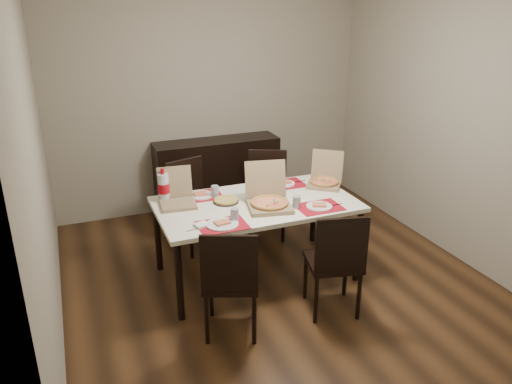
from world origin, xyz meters
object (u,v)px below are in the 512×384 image
at_px(dining_table, 256,209).
at_px(chair_near_right, 336,259).
at_px(chair_near_left, 231,278).
at_px(dip_bowl, 258,190).
at_px(sideboard, 217,176).
at_px(soda_bottle, 164,187).
at_px(chair_far_right, 267,189).
at_px(pizza_box_center, 269,201).
at_px(chair_far_left, 192,200).

bearing_deg(dining_table, chair_near_right, -66.09).
height_order(chair_near_left, dip_bowl, chair_near_left).
bearing_deg(dip_bowl, sideboard, 89.14).
relative_size(dip_bowl, soda_bottle, 0.37).
bearing_deg(chair_far_right, chair_near_left, -121.25).
bearing_deg(chair_near_right, sideboard, 95.31).
bearing_deg(dip_bowl, soda_bottle, 173.23).
height_order(chair_far_right, dip_bowl, chair_far_right).
height_order(dining_table, soda_bottle, soda_bottle).
bearing_deg(dining_table, soda_bottle, 156.12).
xyz_separation_m(chair_near_right, pizza_box_center, (-0.30, 0.69, 0.30)).
bearing_deg(chair_far_left, sideboard, 56.45).
relative_size(dining_table, chair_near_right, 1.94).
height_order(chair_near_right, pizza_box_center, pizza_box_center).
bearing_deg(pizza_box_center, chair_far_left, 115.54).
xyz_separation_m(dining_table, dip_bowl, (0.12, 0.23, 0.08)).
distance_m(sideboard, chair_far_left, 0.97).
bearing_deg(sideboard, chair_far_left, -123.55).
bearing_deg(chair_far_right, pizza_box_center, -112.22).
distance_m(chair_far_left, chair_far_right, 0.86).
relative_size(sideboard, chair_near_right, 1.61).
relative_size(chair_far_left, soda_bottle, 2.99).
relative_size(sideboard, dining_table, 0.83).
distance_m(chair_near_left, soda_bottle, 1.21).
height_order(sideboard, pizza_box_center, pizza_box_center).
distance_m(dining_table, soda_bottle, 0.86).
relative_size(chair_near_left, chair_far_right, 1.00).
bearing_deg(sideboard, dip_bowl, -90.86).
height_order(dining_table, chair_far_right, chair_far_right).
distance_m(chair_near_left, chair_far_right, 1.89).
height_order(sideboard, chair_near_right, chair_near_right).
bearing_deg(soda_bottle, chair_near_right, -45.83).
relative_size(chair_far_left, pizza_box_center, 1.95).
relative_size(chair_far_right, dip_bowl, 8.10).
xyz_separation_m(chair_far_right, dip_bowl, (-0.34, -0.60, 0.25)).
bearing_deg(chair_far_left, chair_far_right, 0.10).
height_order(dip_bowl, soda_bottle, soda_bottle).
xyz_separation_m(pizza_box_center, dip_bowl, (0.05, 0.37, -0.04)).
relative_size(chair_near_right, chair_far_right, 1.00).
xyz_separation_m(sideboard, chair_near_right, (0.23, -2.46, 0.06)).
relative_size(dining_table, soda_bottle, 5.80).
bearing_deg(chair_near_left, pizza_box_center, 47.98).
bearing_deg(chair_near_left, dining_table, 56.58).
bearing_deg(dining_table, chair_far_left, 115.41).
bearing_deg(soda_bottle, chair_near_left, -77.58).
bearing_deg(chair_far_right, dip_bowl, -120.02).
xyz_separation_m(chair_near_left, dip_bowl, (0.64, 1.02, 0.25)).
xyz_separation_m(sideboard, chair_near_left, (-0.66, -2.42, 0.06)).
xyz_separation_m(chair_near_right, dip_bowl, (-0.25, 1.06, 0.25)).
height_order(chair_far_left, pizza_box_center, pizza_box_center).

